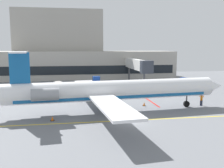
# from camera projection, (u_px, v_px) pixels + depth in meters

# --- Properties ---
(ground) EXTENTS (120.00, 120.00, 0.11)m
(ground) POSITION_uv_depth(u_px,v_px,m) (129.00, 122.00, 31.32)
(ground) COLOR slate
(terminal_building) EXTENTS (60.49, 14.42, 19.53)m
(terminal_building) POSITION_uv_depth(u_px,v_px,m) (65.00, 54.00, 75.49)
(terminal_building) COLOR #ADA89E
(terminal_building) RESTS_ON ground
(jet_bridge_west) EXTENTS (2.40, 18.57, 6.09)m
(jet_bridge_west) POSITION_uv_depth(u_px,v_px,m) (137.00, 65.00, 61.38)
(jet_bridge_west) COLOR silver
(jet_bridge_west) RESTS_ON ground
(regional_jet) EXTENTS (34.62, 27.48, 8.31)m
(regional_jet) POSITION_uv_depth(u_px,v_px,m) (111.00, 91.00, 35.52)
(regional_jet) COLOR white
(regional_jet) RESTS_ON ground
(baggage_tug) EXTENTS (2.07, 3.92, 2.30)m
(baggage_tug) POSITION_uv_depth(u_px,v_px,m) (97.00, 82.00, 58.47)
(baggage_tug) COLOR #1E4CB2
(baggage_tug) RESTS_ON ground
(pushback_tractor) EXTENTS (3.96, 3.55, 1.96)m
(pushback_tractor) POSITION_uv_depth(u_px,v_px,m) (185.00, 82.00, 59.51)
(pushback_tractor) COLOR #19389E
(pushback_tractor) RESTS_ON ground
(belt_loader) EXTENTS (2.73, 4.03, 1.82)m
(belt_loader) POSITION_uv_depth(u_px,v_px,m) (59.00, 87.00, 53.37)
(belt_loader) COLOR silver
(belt_loader) RESTS_ON ground
(marshaller) EXTENTS (0.56, 0.72, 1.95)m
(marshaller) POSITION_uv_depth(u_px,v_px,m) (201.00, 99.00, 39.48)
(marshaller) COLOR #191E33
(marshaller) RESTS_ON ground
(safety_cone_alpha) EXTENTS (0.47, 0.47, 0.55)m
(safety_cone_alpha) POSITION_uv_depth(u_px,v_px,m) (144.00, 104.00, 39.54)
(safety_cone_alpha) COLOR orange
(safety_cone_alpha) RESTS_ON ground
(safety_cone_bravo) EXTENTS (0.47, 0.47, 0.55)m
(safety_cone_bravo) POSITION_uv_depth(u_px,v_px,m) (52.00, 119.00, 31.52)
(safety_cone_bravo) COLOR orange
(safety_cone_bravo) RESTS_ON ground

